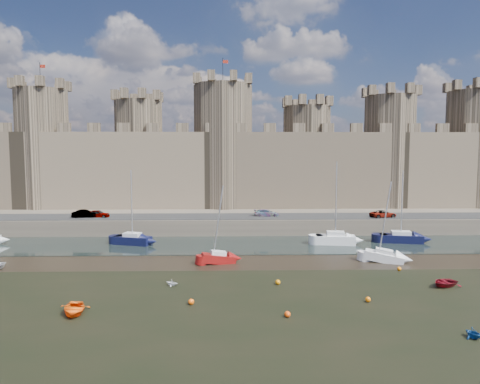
{
  "coord_description": "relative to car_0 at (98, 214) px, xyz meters",
  "views": [
    {
      "loc": [
        3.29,
        -33.9,
        12.37
      ],
      "look_at": [
        4.61,
        22.0,
        7.52
      ],
      "focal_mm": 32.0,
      "sensor_mm": 36.0,
      "label": 1
    }
  ],
  "objects": [
    {
      "name": "dinghy_4",
      "position": [
        41.09,
        -28.42,
        -2.79
      ],
      "size": [
        3.79,
        3.52,
        0.64
      ],
      "primitive_type": "imported",
      "rotation": [
        1.57,
        0.0,
        5.27
      ],
      "color": "maroon",
      "rests_on": "ground"
    },
    {
      "name": "road",
      "position": [
        17.57,
        0.58,
        -0.56
      ],
      "size": [
        160.0,
        7.0,
        0.1
      ],
      "primitive_type": "cube",
      "color": "black",
      "rests_on": "quay"
    },
    {
      "name": "car_3",
      "position": [
        45.02,
        -1.06,
        -0.04
      ],
      "size": [
        4.48,
        2.85,
        1.15
      ],
      "primitive_type": "imported",
      "rotation": [
        0.0,
        0.0,
        1.81
      ],
      "color": "gray",
      "rests_on": "quay"
    },
    {
      "name": "buoy_5",
      "position": [
        32.48,
        -32.5,
        -2.88
      ],
      "size": [
        0.46,
        0.46,
        0.46
      ],
      "primitive_type": "sphere",
      "color": "orange",
      "rests_on": "ground"
    },
    {
      "name": "seaweed_patch",
      "position": [
        17.57,
        -39.42,
        -3.11
      ],
      "size": [
        70.0,
        34.0,
        0.01
      ],
      "primitive_type": "cube",
      "color": "black",
      "rests_on": "ground"
    },
    {
      "name": "car_0",
      "position": [
        0.0,
        0.0,
        0.0
      ],
      "size": [
        3.68,
        1.64,
        1.23
      ],
      "primitive_type": "imported",
      "rotation": [
        0.0,
        0.0,
        1.52
      ],
      "color": "gray",
      "rests_on": "quay"
    },
    {
      "name": "sailboat_5",
      "position": [
        38.73,
        -19.03,
        -2.43
      ],
      "size": [
        4.66,
        3.1,
        9.37
      ],
      "rotation": [
        0.0,
        0.0,
        -0.36
      ],
      "color": "white",
      "rests_on": "ground"
    },
    {
      "name": "buoy_3",
      "position": [
        38.98,
        -22.89,
        -2.89
      ],
      "size": [
        0.44,
        0.44,
        0.44
      ],
      "primitive_type": "sphere",
      "color": "orange",
      "rests_on": "ground"
    },
    {
      "name": "sailboat_2",
      "position": [
        35.39,
        -9.52,
        -2.23
      ],
      "size": [
        5.53,
        2.8,
        11.41
      ],
      "rotation": [
        0.0,
        0.0,
        -0.15
      ],
      "color": "white",
      "rests_on": "ground"
    },
    {
      "name": "ground",
      "position": [
        17.57,
        -33.42,
        -3.11
      ],
      "size": [
        160.0,
        160.0,
        0.0
      ],
      "primitive_type": "plane",
      "color": "black",
      "rests_on": "ground"
    },
    {
      "name": "dinghy_5",
      "position": [
        37.29,
        -39.76,
        -2.74
      ],
      "size": [
        1.52,
        1.66,
        0.74
      ],
      "primitive_type": "imported",
      "rotation": [
        1.57,
        0.0,
        0.24
      ],
      "color": "navy",
      "rests_on": "ground"
    },
    {
      "name": "sailboat_1",
      "position": [
        7.4,
        -8.92,
        -2.31
      ],
      "size": [
        5.47,
        3.37,
        10.25
      ],
      "rotation": [
        0.0,
        0.0,
        -0.29
      ],
      "color": "black",
      "rests_on": "ground"
    },
    {
      "name": "buoy_2",
      "position": [
        25.23,
        -35.73,
        -2.87
      ],
      "size": [
        0.49,
        0.49,
        0.49
      ],
      "primitive_type": "sphere",
      "color": "#F0470A",
      "rests_on": "ground"
    },
    {
      "name": "water_channel",
      "position": [
        17.57,
        -9.42,
        -3.07
      ],
      "size": [
        160.0,
        12.0,
        0.08
      ],
      "primitive_type": "cube",
      "color": "black",
      "rests_on": "ground"
    },
    {
      "name": "quay",
      "position": [
        17.57,
        26.58,
        -1.86
      ],
      "size": [
        160.0,
        60.0,
        2.5
      ],
      "primitive_type": "cube",
      "color": "#4C443A",
      "rests_on": "ground"
    },
    {
      "name": "car_1",
      "position": [
        -1.91,
        -0.25,
        0.04
      ],
      "size": [
        4.12,
        2.04,
        1.3
      ],
      "primitive_type": "imported",
      "rotation": [
        0.0,
        0.0,
        1.74
      ],
      "color": "gray",
      "rests_on": "quay"
    },
    {
      "name": "dinghy_3",
      "position": [
        15.35,
        -27.62,
        -2.81
      ],
      "size": [
        1.39,
        1.28,
        0.62
      ],
      "primitive_type": "imported",
      "rotation": [
        1.57,
        0.0,
        1.31
      ],
      "color": "silver",
      "rests_on": "ground"
    },
    {
      "name": "buoy_1",
      "position": [
        25.42,
        -27.49,
        -2.87
      ],
      "size": [
        0.5,
        0.5,
        0.5
      ],
      "primitive_type": "sphere",
      "color": "orange",
      "rests_on": "ground"
    },
    {
      "name": "dinghy_0",
      "position": [
        8.67,
        -34.64,
        -2.78
      ],
      "size": [
        2.98,
        3.68,
        0.67
      ],
      "primitive_type": "imported",
      "rotation": [
        1.57,
        0.0,
        0.22
      ],
      "color": "#F05A0E",
      "rests_on": "ground"
    },
    {
      "name": "buoy_4",
      "position": [
        17.63,
        -32.8,
        -2.86
      ],
      "size": [
        0.5,
        0.5,
        0.5
      ],
      "primitive_type": "sphere",
      "color": "#FC5B0B",
      "rests_on": "ground"
    },
    {
      "name": "castle",
      "position": [
        16.93,
        14.58,
        8.56
      ],
      "size": [
        108.5,
        11.0,
        29.0
      ],
      "color": "#42382B",
      "rests_on": "quay"
    },
    {
      "name": "sailboat_4",
      "position": [
        19.53,
        -19.21,
        -2.43
      ],
      "size": [
        4.08,
        2.31,
        8.98
      ],
      "rotation": [
        0.0,
        0.0,
        0.22
      ],
      "color": "maroon",
      "rests_on": "ground"
    },
    {
      "name": "car_2",
      "position": [
        26.7,
        0.76,
        -0.04
      ],
      "size": [
        4.02,
        1.78,
        1.15
      ],
      "primitive_type": "imported",
      "rotation": [
        0.0,
        0.0,
        1.53
      ],
      "color": "gray",
      "rests_on": "quay"
    },
    {
      "name": "sailboat_3",
      "position": [
        44.96,
        -8.43,
        -2.33
      ],
      "size": [
        6.1,
        3.36,
        10.12
      ],
      "rotation": [
        0.0,
        0.0,
        -0.2
      ],
      "color": "black",
      "rests_on": "ground"
    }
  ]
}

